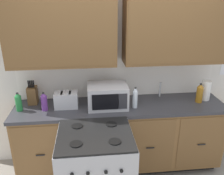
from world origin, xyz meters
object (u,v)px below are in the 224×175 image
(paper_towel_roll, at_px, (206,90))
(bottle_green, at_px, (18,102))
(bottle_violet, at_px, (44,102))
(stove_range, at_px, (96,172))
(bottle_clear, at_px, (135,98))
(knife_block, at_px, (33,95))
(toaster, at_px, (66,100))
(microwave, at_px, (107,96))
(bottle_amber, at_px, (200,93))

(paper_towel_roll, relative_size, bottle_green, 1.13)
(paper_towel_roll, relative_size, bottle_violet, 1.14)
(stove_range, height_order, bottle_clear, bottle_clear)
(stove_range, distance_m, paper_towel_roll, 1.72)
(knife_block, bearing_deg, paper_towel_roll, -3.16)
(stove_range, relative_size, bottle_clear, 3.59)
(bottle_violet, bearing_deg, stove_range, -45.53)
(paper_towel_roll, xyz_separation_m, bottle_violet, (-2.04, -0.09, -0.02))
(bottle_green, height_order, bottle_clear, bottle_clear)
(stove_range, distance_m, toaster, 0.91)
(microwave, relative_size, toaster, 1.71)
(microwave, bearing_deg, paper_towel_roll, 2.59)
(microwave, xyz_separation_m, bottle_clear, (0.33, -0.07, -0.01))
(bottle_green, bearing_deg, paper_towel_roll, 1.66)
(stove_range, height_order, bottle_green, bottle_green)
(bottle_clear, relative_size, bottle_amber, 1.04)
(bottle_clear, bearing_deg, microwave, 167.81)
(bottle_violet, bearing_deg, bottle_amber, 0.73)
(stove_range, relative_size, bottle_green, 4.13)
(paper_towel_roll, bearing_deg, toaster, -179.08)
(microwave, distance_m, bottle_violet, 0.75)
(bottle_clear, bearing_deg, knife_block, 168.67)
(microwave, distance_m, toaster, 0.50)
(stove_range, xyz_separation_m, bottle_violet, (-0.57, 0.58, 0.58))
(bottle_violet, bearing_deg, toaster, 13.33)
(stove_range, relative_size, bottle_amber, 3.75)
(stove_range, distance_m, microwave, 0.88)
(bottle_green, height_order, bottle_amber, bottle_amber)
(bottle_amber, bearing_deg, knife_block, 174.94)
(toaster, height_order, bottle_clear, bottle_clear)
(bottle_amber, bearing_deg, stove_range, -155.85)
(paper_towel_roll, height_order, bottle_green, paper_towel_roll)
(paper_towel_roll, height_order, bottle_clear, bottle_clear)
(bottle_green, relative_size, bottle_clear, 0.87)
(stove_range, bearing_deg, bottle_amber, 24.15)
(stove_range, height_order, knife_block, knife_block)
(paper_towel_roll, xyz_separation_m, bottle_green, (-2.34, -0.07, -0.02))
(bottle_clear, distance_m, bottle_amber, 0.85)
(microwave, xyz_separation_m, bottle_green, (-1.05, -0.01, -0.03))
(knife_block, xyz_separation_m, bottle_green, (-0.12, -0.19, -0.00))
(paper_towel_roll, distance_m, bottle_clear, 0.97)
(bottle_green, distance_m, bottle_violet, 0.30)
(toaster, distance_m, bottle_violet, 0.26)
(microwave, distance_m, bottle_green, 1.05)
(toaster, relative_size, bottle_violet, 1.22)
(paper_towel_roll, height_order, bottle_violet, paper_towel_roll)
(microwave, xyz_separation_m, knife_block, (-0.93, 0.18, -0.02))
(paper_towel_roll, bearing_deg, bottle_violet, -177.52)
(paper_towel_roll, bearing_deg, bottle_clear, -172.31)
(knife_block, relative_size, paper_towel_roll, 1.19)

